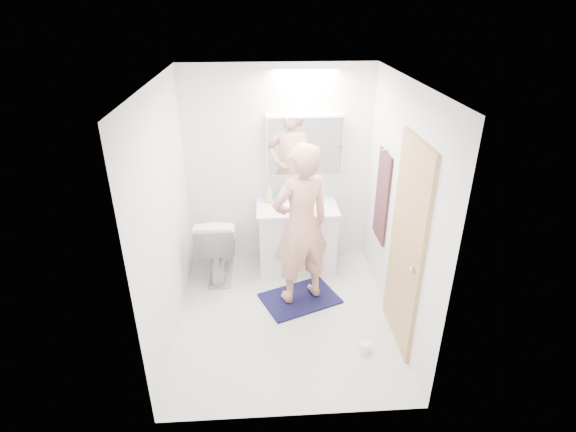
{
  "coord_description": "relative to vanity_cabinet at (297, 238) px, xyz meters",
  "views": [
    {
      "loc": [
        -0.21,
        -3.74,
        3.02
      ],
      "look_at": [
        0.05,
        0.25,
        1.05
      ],
      "focal_mm": 27.76,
      "sensor_mm": 36.0,
      "label": 1
    }
  ],
  "objects": [
    {
      "name": "sink_basin",
      "position": [
        -0.0,
        0.03,
        0.45
      ],
      "size": [
        0.36,
        0.36,
        0.03
      ],
      "primitive_type": "cylinder",
      "color": "white",
      "rests_on": "countertop"
    },
    {
      "name": "soap_bottle_a",
      "position": [
        -0.33,
        0.15,
        0.55
      ],
      "size": [
        0.1,
        0.1,
        0.25
      ],
      "primitive_type": "imported",
      "rotation": [
        0.0,
        0.0,
        -0.02
      ],
      "color": "#CCC984",
      "rests_on": "countertop"
    },
    {
      "name": "wall_front",
      "position": [
        -0.2,
        -2.21,
        0.81
      ],
      "size": [
        2.5,
        0.0,
        2.5
      ],
      "primitive_type": "plane",
      "rotation": [
        -1.57,
        0.0,
        0.0
      ],
      "color": "white",
      "rests_on": "floor"
    },
    {
      "name": "toilet_paper_roll",
      "position": [
        0.52,
        -1.54,
        -0.34
      ],
      "size": [
        0.11,
        0.11,
        0.1
      ],
      "primitive_type": "cylinder",
      "color": "white",
      "rests_on": "floor"
    },
    {
      "name": "bath_rug",
      "position": [
        -0.02,
        -0.69,
        -0.38
      ],
      "size": [
        0.95,
        0.82,
        0.02
      ],
      "primitive_type": "cube",
      "rotation": [
        0.0,
        0.0,
        0.39
      ],
      "color": "#121238",
      "rests_on": "floor"
    },
    {
      "name": "towel",
      "position": [
        0.87,
        -0.41,
        0.71
      ],
      "size": [
        0.02,
        0.42,
        1.0
      ],
      "primitive_type": "cube",
      "color": "#112337",
      "rests_on": "wall_right"
    },
    {
      "name": "vanity_cabinet",
      "position": [
        0.0,
        0.0,
        0.0
      ],
      "size": [
        0.9,
        0.55,
        0.78
      ],
      "primitive_type": "cube",
      "color": "white",
      "rests_on": "floor"
    },
    {
      "name": "medicine_cabinet",
      "position": [
        0.1,
        0.21,
        1.11
      ],
      "size": [
        0.88,
        0.14,
        0.7
      ],
      "primitive_type": "cube",
      "color": "white",
      "rests_on": "wall_back"
    },
    {
      "name": "ceiling",
      "position": [
        -0.2,
        -0.96,
        2.01
      ],
      "size": [
        2.5,
        2.5,
        0.0
      ],
      "primitive_type": "plane",
      "rotation": [
        3.14,
        0.0,
        0.0
      ],
      "color": "white",
      "rests_on": "floor"
    },
    {
      "name": "door_knob",
      "position": [
        0.84,
        -1.61,
        0.56
      ],
      "size": [
        0.06,
        0.06,
        0.06
      ],
      "primitive_type": "sphere",
      "color": "gold",
      "rests_on": "door"
    },
    {
      "name": "mirror_panel",
      "position": [
        0.1,
        0.13,
        1.11
      ],
      "size": [
        0.84,
        0.01,
        0.66
      ],
      "primitive_type": "cube",
      "color": "silver",
      "rests_on": "medicine_cabinet"
    },
    {
      "name": "towel_hook",
      "position": [
        0.86,
        -0.41,
        1.23
      ],
      "size": [
        0.07,
        0.02,
        0.02
      ],
      "primitive_type": "cylinder",
      "rotation": [
        0.0,
        1.57,
        0.0
      ],
      "color": "silver",
      "rests_on": "wall_right"
    },
    {
      "name": "faucet",
      "position": [
        -0.0,
        0.22,
        0.51
      ],
      "size": [
        0.02,
        0.02,
        0.16
      ],
      "primitive_type": "cylinder",
      "color": "#B5B4B9",
      "rests_on": "countertop"
    },
    {
      "name": "wall_right",
      "position": [
        0.9,
        -0.96,
        0.81
      ],
      "size": [
        0.0,
        2.5,
        2.5
      ],
      "primitive_type": "plane",
      "rotation": [
        1.57,
        0.0,
        -1.57
      ],
      "color": "white",
      "rests_on": "floor"
    },
    {
      "name": "countertop",
      "position": [
        -0.0,
        -0.0,
        0.41
      ],
      "size": [
        0.95,
        0.58,
        0.04
      ],
      "primitive_type": "cube",
      "color": "white",
      "rests_on": "vanity_cabinet"
    },
    {
      "name": "person",
      "position": [
        -0.02,
        -0.69,
        0.54
      ],
      "size": [
        0.75,
        0.63,
        1.76
      ],
      "primitive_type": "imported",
      "rotation": [
        0.0,
        0.0,
        3.54
      ],
      "color": "tan",
      "rests_on": "bath_rug"
    },
    {
      "name": "wall_back",
      "position": [
        -0.2,
        0.29,
        0.81
      ],
      "size": [
        2.5,
        0.0,
        2.5
      ],
      "primitive_type": "plane",
      "rotation": [
        1.57,
        0.0,
        0.0
      ],
      "color": "white",
      "rests_on": "floor"
    },
    {
      "name": "wall_left",
      "position": [
        -1.3,
        -0.96,
        0.81
      ],
      "size": [
        0.0,
        2.5,
        2.5
      ],
      "primitive_type": "plane",
      "rotation": [
        1.57,
        0.0,
        1.57
      ],
      "color": "white",
      "rests_on": "floor"
    },
    {
      "name": "soap_bottle_b",
      "position": [
        -0.2,
        0.18,
        0.52
      ],
      "size": [
        0.11,
        0.11,
        0.17
      ],
      "primitive_type": "imported",
      "rotation": [
        0.0,
        0.0,
        -0.77
      ],
      "color": "#5D88C8",
      "rests_on": "countertop"
    },
    {
      "name": "toilet",
      "position": [
        -0.94,
        -0.11,
        0.02
      ],
      "size": [
        0.47,
        0.81,
        0.82
      ],
      "primitive_type": "imported",
      "rotation": [
        0.0,
        0.0,
        3.13
      ],
      "color": "silver",
      "rests_on": "floor"
    },
    {
      "name": "door",
      "position": [
        0.88,
        -1.31,
        0.61
      ],
      "size": [
        0.04,
        0.8,
        2.0
      ],
      "primitive_type": "cube",
      "color": "tan",
      "rests_on": "wall_right"
    },
    {
      "name": "floor",
      "position": [
        -0.2,
        -0.96,
        -0.39
      ],
      "size": [
        2.5,
        2.5,
        0.0
      ],
      "primitive_type": "plane",
      "color": "silver",
      "rests_on": "ground"
    },
    {
      "name": "toothbrush_cup",
      "position": [
        0.2,
        0.16,
        0.48
      ],
      "size": [
        0.13,
        0.13,
        0.1
      ],
      "primitive_type": "imported",
      "rotation": [
        0.0,
        0.0,
        0.28
      ],
      "color": "#4660D3",
      "rests_on": "countertop"
    }
  ]
}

